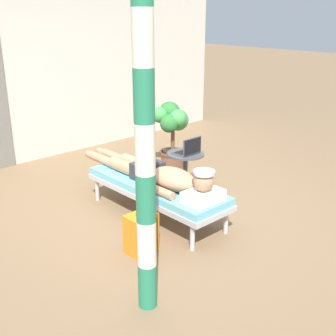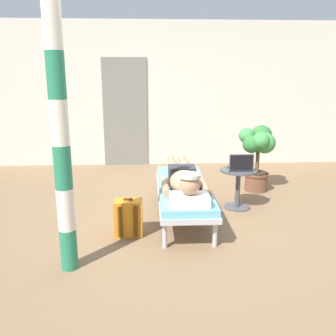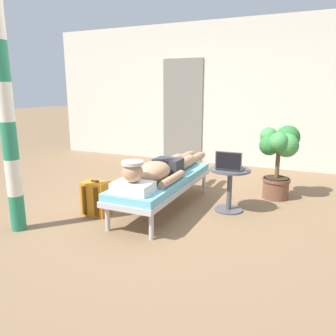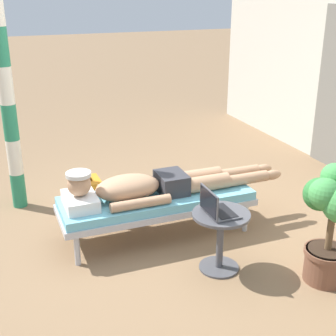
% 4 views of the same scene
% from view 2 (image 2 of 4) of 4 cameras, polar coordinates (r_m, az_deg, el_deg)
% --- Properties ---
extents(ground_plane, '(40.00, 40.00, 0.00)m').
position_cam_2_polar(ground_plane, '(4.45, 3.55, -8.09)').
color(ground_plane, '#846647').
extents(house_wall_back, '(7.60, 0.20, 2.70)m').
position_cam_2_polar(house_wall_back, '(7.09, 0.28, 11.52)').
color(house_wall_back, beige).
rests_on(house_wall_back, ground).
extents(house_door_panel, '(0.84, 0.03, 2.04)m').
position_cam_2_polar(house_door_panel, '(7.01, -6.79, 8.69)').
color(house_door_panel, slate).
rests_on(house_door_panel, ground).
extents(lounge_chair, '(0.61, 1.85, 0.42)m').
position_cam_2_polar(lounge_chair, '(4.41, 2.36, -3.53)').
color(lounge_chair, '#B7B7BC').
rests_on(lounge_chair, ground).
extents(person_reclining, '(0.53, 2.17, 0.33)m').
position_cam_2_polar(person_reclining, '(4.31, 2.44, -1.53)').
color(person_reclining, white).
rests_on(person_reclining, lounge_chair).
extents(side_table, '(0.48, 0.48, 0.52)m').
position_cam_2_polar(side_table, '(4.80, 11.04, -2.16)').
color(side_table, '#4C4C51').
rests_on(side_table, ground).
extents(laptop, '(0.31, 0.24, 0.23)m').
position_cam_2_polar(laptop, '(4.69, 11.32, 0.31)').
color(laptop, '#4C4C51').
rests_on(laptop, side_table).
extents(backpack, '(0.30, 0.26, 0.42)m').
position_cam_2_polar(backpack, '(3.98, -6.26, -7.86)').
color(backpack, orange).
rests_on(backpack, ground).
extents(potted_plant, '(0.52, 0.55, 0.98)m').
position_cam_2_polar(potted_plant, '(5.57, 14.09, 2.69)').
color(potted_plant, brown).
rests_on(potted_plant, ground).
extents(porch_post, '(0.15, 0.15, 2.65)m').
position_cam_2_polar(porch_post, '(3.11, -16.81, 6.88)').
color(porch_post, '#267F59').
rests_on(porch_post, ground).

